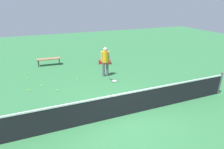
% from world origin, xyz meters
% --- Properties ---
extents(ground_plane, '(40.00, 40.00, 0.00)m').
position_xyz_m(ground_plane, '(0.00, 0.00, 0.00)').
color(ground_plane, '#2D6B3D').
extents(court_net, '(10.09, 0.09, 1.07)m').
position_xyz_m(court_net, '(0.00, 0.00, 0.50)').
color(court_net, '#4C4C51').
rests_on(court_net, ground_plane).
extents(player_near_side, '(0.53, 0.40, 1.70)m').
position_xyz_m(player_near_side, '(-0.85, -4.11, 1.01)').
color(player_near_side, '#595960').
rests_on(player_near_side, ground_plane).
extents(tennis_racket_near_player, '(0.40, 0.61, 0.03)m').
position_xyz_m(tennis_racket_near_player, '(-1.03, -3.24, 0.01)').
color(tennis_racket_near_player, black).
rests_on(tennis_racket_near_player, ground_plane).
extents(tennis_ball_near_player, '(0.07, 0.07, 0.07)m').
position_xyz_m(tennis_ball_near_player, '(0.79, -4.16, 0.03)').
color(tennis_ball_near_player, '#C6E033').
rests_on(tennis_ball_near_player, ground_plane).
extents(tennis_ball_by_net, '(0.07, 0.07, 0.07)m').
position_xyz_m(tennis_ball_by_net, '(3.34, -5.34, 0.03)').
color(tennis_ball_by_net, '#C6E033').
rests_on(tennis_ball_by_net, ground_plane).
extents(tennis_ball_midcourt, '(0.07, 0.07, 0.07)m').
position_xyz_m(tennis_ball_midcourt, '(2.00, -3.15, 0.03)').
color(tennis_ball_midcourt, '#C6E033').
rests_on(tennis_ball_midcourt, ground_plane).
extents(tennis_ball_baseline, '(0.07, 0.07, 0.07)m').
position_xyz_m(tennis_ball_baseline, '(0.59, -0.90, 0.03)').
color(tennis_ball_baseline, '#C6E033').
rests_on(tennis_ball_baseline, ground_plane).
extents(tennis_ball_stray_left, '(0.07, 0.07, 0.07)m').
position_xyz_m(tennis_ball_stray_left, '(3.29, -3.68, 0.03)').
color(tennis_ball_stray_left, '#C6E033').
rests_on(tennis_ball_stray_left, ground_plane).
extents(tennis_ball_stray_right, '(0.07, 0.07, 0.07)m').
position_xyz_m(tennis_ball_stray_right, '(2.71, -4.00, 0.03)').
color(tennis_ball_stray_right, '#C6E033').
rests_on(tennis_ball_stray_right, ground_plane).
extents(courtside_bench, '(1.52, 0.50, 0.48)m').
position_xyz_m(courtside_bench, '(2.01, -7.35, 0.42)').
color(courtside_bench, olive).
rests_on(courtside_bench, ground_plane).
extents(equipment_bag, '(0.84, 0.61, 0.28)m').
position_xyz_m(equipment_bag, '(-1.61, -6.24, 0.14)').
color(equipment_bag, '#B21E1E').
rests_on(equipment_bag, ground_plane).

